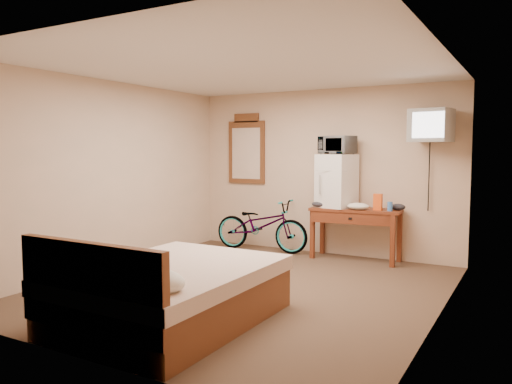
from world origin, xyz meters
TOP-DOWN VIEW (x-y plane):
  - room at (-0.00, 0.00)m, footprint 4.60×4.64m
  - desk at (0.62, 2.00)m, footprint 1.31×0.60m
  - mini_fridge at (0.32, 2.04)m, footprint 0.57×0.55m
  - microwave at (0.32, 2.04)m, footprint 0.55×0.44m
  - snack_bag at (0.95, 1.98)m, footprint 0.12×0.07m
  - blue_cup at (1.12, 1.98)m, footprint 0.07×0.07m
  - cloth_cream at (0.70, 1.90)m, footprint 0.31×0.24m
  - cloth_dark_a at (0.12, 1.91)m, footprint 0.24×0.18m
  - cloth_dark_b at (1.20, 2.12)m, footprint 0.20×0.16m
  - crt_television at (1.63, 2.02)m, footprint 0.56×0.62m
  - wall_mirror at (-1.34, 2.27)m, footprint 0.67×0.04m
  - bicycle at (-0.88, 1.95)m, footprint 1.58×0.63m
  - bed at (-0.03, -1.38)m, footprint 1.52×2.01m

SIDE VIEW (x-z plane):
  - bed at x=-0.03m, z-range -0.16..0.74m
  - bicycle at x=-0.88m, z-range 0.00..0.82m
  - desk at x=0.62m, z-range 0.25..1.00m
  - cloth_dark_b at x=1.20m, z-range 0.75..0.84m
  - cloth_dark_a at x=0.12m, z-range 0.75..0.84m
  - cloth_cream at x=0.70m, z-range 0.75..0.85m
  - blue_cup at x=1.12m, z-range 0.75..0.88m
  - snack_bag at x=0.95m, z-range 0.75..0.98m
  - mini_fridge at x=0.32m, z-range 0.75..1.52m
  - room at x=0.00m, z-range 0.00..2.50m
  - wall_mirror at x=-1.34m, z-range 1.02..2.16m
  - microwave at x=0.32m, z-range 1.52..1.79m
  - crt_television at x=1.63m, z-range 1.69..2.12m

